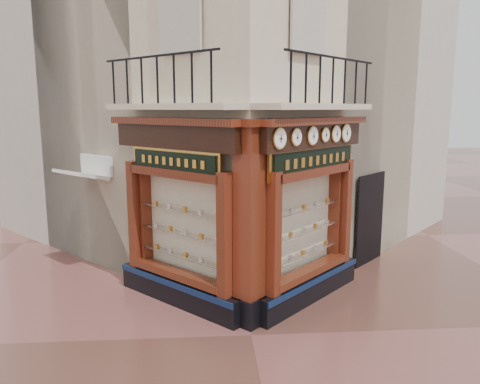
{
  "coord_description": "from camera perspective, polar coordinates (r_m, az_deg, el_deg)",
  "views": [
    {
      "loc": [
        -0.79,
        -8.06,
        4.17
      ],
      "look_at": [
        -0.07,
        2.0,
        2.36
      ],
      "focal_mm": 35.0,
      "sensor_mm": 36.0,
      "label": 1
    }
  ],
  "objects": [
    {
      "name": "ground",
      "position": [
        9.11,
        1.4,
        -17.04
      ],
      "size": [
        80.0,
        80.0,
        0.0
      ],
      "primitive_type": "plane",
      "color": "#523026",
      "rests_on": "ground"
    },
    {
      "name": "signboard_left",
      "position": [
        9.66,
        -8.08,
        3.73
      ],
      "size": [
        1.9,
        1.9,
        0.51
      ],
      "rotation": [
        0.0,
        0.0,
        2.36
      ],
      "color": "gold",
      "rests_on": "ground"
    },
    {
      "name": "shopfront_right",
      "position": [
        10.12,
        8.54,
        -2.44
      ],
      "size": [
        2.86,
        2.86,
        3.98
      ],
      "rotation": [
        0.0,
        0.0,
        0.79
      ],
      "color": "black",
      "rests_on": "ground"
    },
    {
      "name": "clock_d",
      "position": [
        9.96,
        10.32,
        6.87
      ],
      "size": [
        0.25,
        0.25,
        0.31
      ],
      "rotation": [
        0.0,
        0.0,
        0.79
      ],
      "color": "gold",
      "rests_on": "ground"
    },
    {
      "name": "corner_pilaster",
      "position": [
        8.88,
        1.14,
        -4.3
      ],
      "size": [
        0.85,
        0.85,
        3.98
      ],
      "rotation": [
        0.0,
        0.0,
        0.79
      ],
      "color": "black",
      "rests_on": "ground"
    },
    {
      "name": "clock_c",
      "position": [
        9.55,
        8.82,
        6.77
      ],
      "size": [
        0.31,
        0.31,
        0.38
      ],
      "rotation": [
        0.0,
        0.0,
        0.79
      ],
      "color": "gold",
      "rests_on": "ground"
    },
    {
      "name": "signboard_right",
      "position": [
        9.9,
        9.09,
        3.86
      ],
      "size": [
        2.27,
        2.27,
        0.61
      ],
      "rotation": [
        0.0,
        0.0,
        0.79
      ],
      "color": "gold",
      "rests_on": "ground"
    },
    {
      "name": "clock_e",
      "position": [
        10.35,
        11.59,
        6.94
      ],
      "size": [
        0.3,
        0.3,
        0.37
      ],
      "rotation": [
        0.0,
        0.0,
        0.79
      ],
      "color": "gold",
      "rests_on": "ground"
    },
    {
      "name": "clock_b",
      "position": [
        9.07,
        6.86,
        6.64
      ],
      "size": [
        0.28,
        0.28,
        0.34
      ],
      "rotation": [
        0.0,
        0.0,
        0.79
      ],
      "color": "gold",
      "rests_on": "ground"
    },
    {
      "name": "clock_f",
      "position": [
        10.74,
        12.78,
        7.01
      ],
      "size": [
        0.32,
        0.32,
        0.41
      ],
      "rotation": [
        0.0,
        0.0,
        0.79
      ],
      "color": "gold",
      "rests_on": "ground"
    },
    {
      "name": "main_building",
      "position": [
        14.36,
        -0.97,
        17.51
      ],
      "size": [
        11.31,
        11.31,
        12.0
      ],
      "primitive_type": "cube",
      "rotation": [
        0.0,
        0.0,
        0.79
      ],
      "color": "beige",
      "rests_on": "ground"
    },
    {
      "name": "shopfront_left",
      "position": [
        9.9,
        -7.58,
        -2.7
      ],
      "size": [
        2.86,
        2.86,
        3.98
      ],
      "rotation": [
        0.0,
        0.0,
        2.36
      ],
      "color": "black",
      "rests_on": "ground"
    },
    {
      "name": "awning",
      "position": [
        12.88,
        -18.2,
        -9.22
      ],
      "size": [
        1.53,
        1.53,
        0.27
      ],
      "primitive_type": null,
      "rotation": [
        0.24,
        0.0,
        2.36
      ],
      "color": "silver",
      "rests_on": "ground"
    },
    {
      "name": "clock_a",
      "position": [
        8.62,
        4.84,
        6.5
      ],
      "size": [
        0.32,
        0.32,
        0.4
      ],
      "rotation": [
        0.0,
        0.0,
        0.79
      ],
      "color": "gold",
      "rests_on": "ground"
    },
    {
      "name": "neighbour_right",
      "position": [
        17.06,
        7.16,
        14.58
      ],
      "size": [
        11.31,
        11.31,
        11.0
      ],
      "primitive_type": "cube",
      "rotation": [
        0.0,
        0.0,
        0.79
      ],
      "color": "beige",
      "rests_on": "ground"
    },
    {
      "name": "balcony",
      "position": [
        9.58,
        0.64,
        10.47
      ],
      "size": [
        5.94,
        2.97,
        1.03
      ],
      "color": "beige",
      "rests_on": "ground"
    },
    {
      "name": "neighbour_left",
      "position": [
        16.83,
        -10.17,
        14.57
      ],
      "size": [
        11.31,
        11.31,
        11.0
      ],
      "primitive_type": "cube",
      "rotation": [
        0.0,
        0.0,
        0.79
      ],
      "color": "beige",
      "rests_on": "ground"
    }
  ]
}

